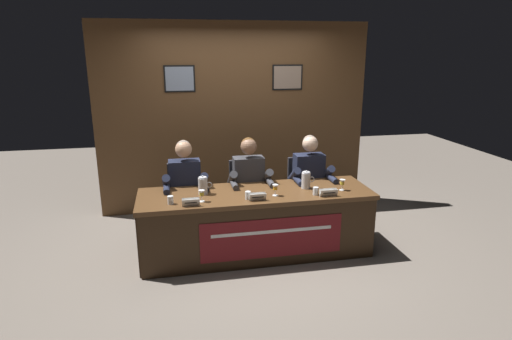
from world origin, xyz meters
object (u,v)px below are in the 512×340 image
object	(u,v)px
juice_glass_center	(275,188)
nameplate_right	(329,192)
water_cup_center	(248,196)
water_pitcher_right_side	(306,180)
nameplate_center	(258,197)
water_cup_right	(316,191)
chair_right	(305,194)
juice_glass_right	(342,183)
water_cup_left	(170,200)
panelist_right	(311,178)
water_pitcher_left_side	(203,186)
chair_center	(247,198)
conference_table	(258,215)
panelist_center	(250,182)
panelist_left	(185,186)
chair_left	(186,202)
juice_glass_left	(202,194)
nameplate_left	(191,202)

from	to	relation	value
juice_glass_center	nameplate_right	distance (m)	0.57
water_cup_center	water_pitcher_right_side	bearing A→B (deg)	18.13
nameplate_center	water_cup_right	xyz separation A→B (m)	(0.65, 0.05, -0.00)
water_pitcher_right_side	chair_right	bearing A→B (deg)	72.47
juice_glass_right	water_pitcher_right_side	xyz separation A→B (m)	(-0.37, 0.15, 0.01)
nameplate_right	water_cup_center	bearing A→B (deg)	175.18
water_cup_left	panelist_right	world-z (taller)	panelist_right
nameplate_center	water_pitcher_left_side	bearing A→B (deg)	149.67
nameplate_right	water_cup_right	xyz separation A→B (m)	(-0.12, 0.07, -0.00)
chair_center	water_cup_center	distance (m)	0.86
conference_table	water_cup_left	world-z (taller)	water_cup_left
nameplate_right	water_cup_right	world-z (taller)	water_cup_right
juice_glass_center	water_cup_center	world-z (taller)	juice_glass_center
water_cup_center	panelist_right	distance (m)	1.06
panelist_center	panelist_left	bearing A→B (deg)	180.00
conference_table	water_pitcher_left_side	size ratio (longest dim) A/B	12.18
chair_left	nameplate_center	size ratio (longest dim) A/B	5.07
chair_left	conference_table	bearing A→B (deg)	-41.78
water_cup_center	nameplate_center	bearing A→B (deg)	-30.95
chair_left	nameplate_right	world-z (taller)	chair_left
nameplate_right	chair_center	bearing A→B (deg)	130.40
chair_center	water_pitcher_left_side	distance (m)	0.86
chair_left	water_pitcher_right_side	size ratio (longest dim) A/B	4.35
conference_table	juice_glass_left	xyz separation A→B (m)	(-0.61, -0.09, 0.32)
juice_glass_left	water_cup_right	distance (m)	1.22
juice_glass_left	water_cup_left	bearing A→B (deg)	-178.55
chair_left	panelist_center	size ratio (longest dim) A/B	0.74
juice_glass_left	juice_glass_right	xyz separation A→B (m)	(1.55, 0.06, 0.00)
chair_right	water_cup_center	bearing A→B (deg)	-138.24
juice_glass_right	water_pitcher_left_side	world-z (taller)	water_pitcher_left_side
chair_center	water_pitcher_left_side	bearing A→B (deg)	-137.37
chair_left	water_cup_right	size ratio (longest dim) A/B	10.74
chair_center	nameplate_right	bearing A→B (deg)	-49.60
juice_glass_center	water_pitcher_right_side	world-z (taller)	water_pitcher_right_side
nameplate_center	juice_glass_center	bearing A→B (deg)	26.54
panelist_left	conference_table	bearing A→B (deg)	-32.16
panelist_center	water_cup_center	world-z (taller)	panelist_center
nameplate_left	panelist_left	bearing A→B (deg)	92.49
water_cup_center	water_cup_right	size ratio (longest dim) A/B	1.00
panelist_left	panelist_right	xyz separation A→B (m)	(1.51, 0.00, 0.00)
chair_left	juice_glass_right	xyz separation A→B (m)	(1.70, -0.70, 0.36)
nameplate_left	nameplate_center	size ratio (longest dim) A/B	0.97
juice_glass_center	juice_glass_right	xyz separation A→B (m)	(0.77, 0.03, 0.00)
chair_center	nameplate_right	size ratio (longest dim) A/B	4.70
conference_table	water_pitcher_right_side	size ratio (longest dim) A/B	12.18
water_cup_center	water_pitcher_right_side	distance (m)	0.75
chair_center	panelist_right	distance (m)	0.83
chair_center	nameplate_right	world-z (taller)	chair_center
chair_center	juice_glass_right	size ratio (longest dim) A/B	7.36
panelist_right	water_cup_right	xyz separation A→B (m)	(-0.14, -0.59, 0.04)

